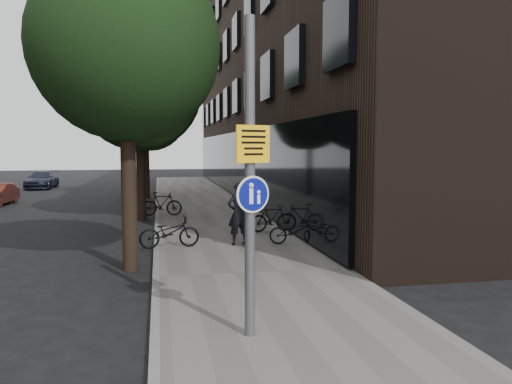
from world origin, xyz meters
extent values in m
plane|color=black|center=(0.00, 0.00, 0.00)|extent=(120.00, 120.00, 0.00)
cube|color=#65625E|center=(0.25, 10.00, 0.06)|extent=(4.50, 60.00, 0.12)
cube|color=slate|center=(-2.00, 10.00, 0.07)|extent=(0.15, 60.00, 0.13)
cube|color=black|center=(8.50, 22.00, 9.00)|extent=(12.00, 40.00, 18.00)
cylinder|color=black|center=(-2.60, 4.50, 1.60)|extent=(0.36, 0.36, 3.20)
sphere|color=black|center=(-2.60, 4.50, 5.30)|extent=(4.40, 4.40, 4.40)
sphere|color=black|center=(-2.20, 5.30, 4.30)|extent=(2.64, 2.64, 2.64)
cylinder|color=black|center=(-2.60, 13.00, 1.60)|extent=(0.36, 0.36, 3.20)
sphere|color=black|center=(-2.60, 13.00, 5.30)|extent=(5.00, 5.00, 5.00)
sphere|color=black|center=(-2.20, 13.80, 4.30)|extent=(3.00, 3.00, 3.00)
cylinder|color=black|center=(-2.60, 22.00, 1.60)|extent=(0.36, 0.36, 3.20)
sphere|color=black|center=(-2.60, 22.00, 5.30)|extent=(5.00, 5.00, 5.00)
sphere|color=black|center=(-2.20, 22.80, 4.30)|extent=(3.00, 3.00, 3.00)
cylinder|color=#595B5E|center=(-0.58, -0.41, 2.49)|extent=(0.16, 0.16, 4.73)
cube|color=#F4B30C|center=(-0.58, -0.41, 3.01)|extent=(0.53, 0.21, 0.55)
cylinder|color=navy|center=(-0.58, -0.41, 2.28)|extent=(0.46, 0.18, 0.48)
cylinder|color=white|center=(-0.58, -0.41, 2.28)|extent=(0.52, 0.20, 0.55)
imported|color=black|center=(0.36, 6.54, 1.03)|extent=(0.72, 0.52, 1.83)
imported|color=black|center=(2.00, 6.32, 0.52)|extent=(1.59, 0.82, 0.79)
imported|color=black|center=(1.82, 8.59, 0.58)|extent=(1.60, 0.69, 0.93)
imported|color=black|center=(-1.63, 6.51, 0.56)|extent=(1.75, 0.77, 0.89)
imported|color=black|center=(-1.80, 13.27, 0.62)|extent=(1.68, 0.57, 1.00)
imported|color=#1C1F33|center=(-10.14, 30.36, 0.62)|extent=(1.78, 4.29, 1.24)
camera|label=1|loc=(-1.90, -7.64, 2.97)|focal=35.00mm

